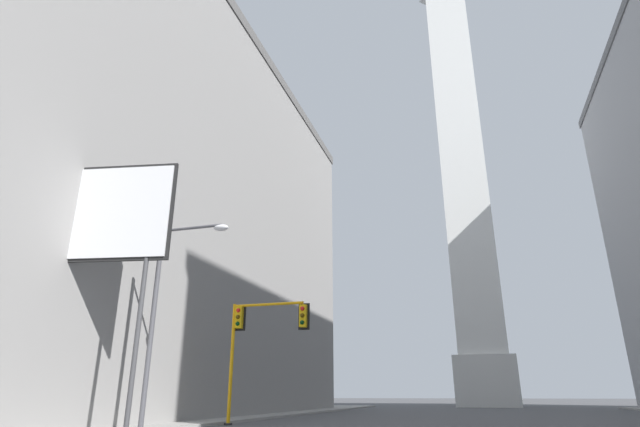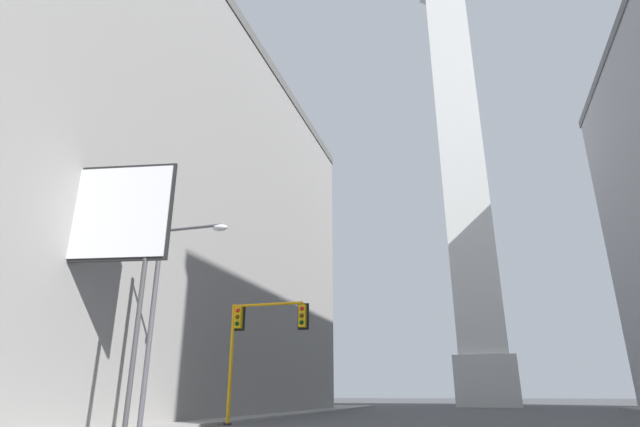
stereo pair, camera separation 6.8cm
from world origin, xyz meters
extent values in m
cube|color=gray|center=(-15.51, 23.44, 0.07)|extent=(5.00, 78.13, 0.15)
cube|color=gray|center=(-24.42, 28.47, 13.71)|extent=(18.64, 45.70, 27.42)
cube|color=#595756|center=(-24.42, 28.47, 27.87)|extent=(18.83, 46.16, 0.90)
cube|color=silver|center=(0.00, 65.11, 2.88)|extent=(7.15, 7.15, 5.77)
cube|color=white|center=(0.00, 65.11, 33.45)|extent=(5.72, 5.72, 55.36)
cylinder|color=orange|center=(-12.63, 22.92, 2.93)|extent=(0.18, 0.18, 5.86)
cylinder|color=#262626|center=(-12.63, 22.92, 0.05)|extent=(0.40, 0.40, 0.10)
cube|color=#E5B20F|center=(-12.34, 22.92, 5.16)|extent=(0.37, 0.37, 1.10)
cube|color=black|center=(-12.35, 23.10, 5.16)|extent=(0.58, 0.08, 1.32)
sphere|color=red|center=(-12.32, 22.73, 5.50)|extent=(0.22, 0.22, 0.22)
sphere|color=#483506|center=(-12.32, 22.73, 5.16)|extent=(0.22, 0.22, 0.22)
sphere|color=#073410|center=(-12.32, 22.73, 4.82)|extent=(0.22, 0.22, 0.22)
cylinder|color=orange|center=(-10.73, 22.92, 5.76)|extent=(3.79, 0.14, 0.14)
sphere|color=orange|center=(-12.63, 22.92, 5.76)|extent=(0.18, 0.18, 0.18)
cube|color=#E5B20F|center=(-8.84, 22.92, 5.09)|extent=(0.37, 0.37, 1.10)
cube|color=black|center=(-8.85, 23.10, 5.09)|extent=(0.58, 0.08, 1.32)
sphere|color=red|center=(-8.82, 22.73, 5.43)|extent=(0.22, 0.22, 0.22)
sphere|color=#483506|center=(-8.82, 22.73, 5.09)|extent=(0.22, 0.22, 0.22)
sphere|color=#073410|center=(-8.82, 22.73, 4.75)|extent=(0.22, 0.22, 0.22)
cylinder|color=#4C4C51|center=(-12.99, 16.47, 4.04)|extent=(0.20, 0.20, 8.09)
cylinder|color=#4C4C51|center=(-11.61, 16.47, 7.94)|extent=(2.76, 0.12, 0.12)
sphere|color=#4C4C51|center=(-12.99, 16.47, 7.94)|extent=(0.20, 0.20, 0.20)
ellipsoid|color=silver|center=(-10.23, 16.47, 7.82)|extent=(0.64, 0.36, 0.26)
cylinder|color=#3F3F42|center=(-15.36, 13.81, 3.10)|extent=(0.18, 0.18, 6.20)
cylinder|color=#3F3F42|center=(-12.11, 14.43, 3.10)|extent=(0.18, 0.18, 6.20)
cube|color=silver|center=(-13.73, 14.12, 8.03)|extent=(4.69, 1.12, 3.68)
cube|color=black|center=(-13.73, 14.12, 8.03)|extent=(4.90, 1.05, 3.92)
camera|label=1|loc=(-0.75, -0.86, 1.42)|focal=28.00mm
camera|label=2|loc=(-0.68, -0.84, 1.42)|focal=28.00mm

